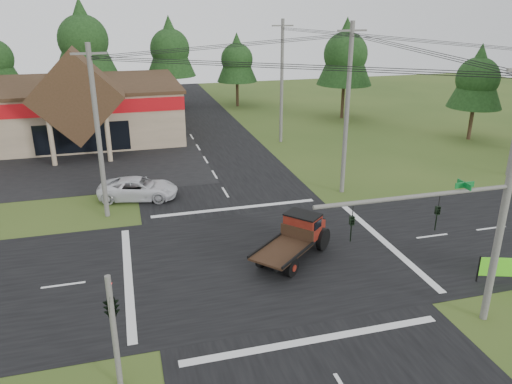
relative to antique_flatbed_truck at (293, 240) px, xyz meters
name	(u,v)px	position (x,y,z in m)	size (l,w,h in m)	color
ground	(265,259)	(-1.35, 0.40, -1.11)	(120.00, 120.00, 0.00)	#344D1B
road_ns	(265,258)	(-1.35, 0.40, -1.10)	(12.00, 120.00, 0.02)	black
road_ew	(265,258)	(-1.35, 0.40, -1.10)	(120.00, 12.00, 0.02)	black
parking_apron	(30,170)	(-15.35, 19.40, -1.10)	(28.00, 14.00, 0.02)	black
cvs_building	(22,111)	(-17.06, 29.97, 1.67)	(30.40, 18.20, 9.19)	gray
traffic_signal_mast	(465,228)	(4.46, -7.10, 3.31)	(8.12, 0.24, 7.00)	#595651
traffic_signal_corner	(110,296)	(-8.85, -6.93, 2.41)	(0.53, 2.48, 4.40)	#595651
utility_pole_nr	(507,195)	(6.15, -7.10, 4.53)	(2.00, 0.30, 11.00)	#595651
utility_pole_nw	(98,132)	(-9.35, 8.40, 4.28)	(2.00, 0.30, 10.50)	#595651
utility_pole_ne	(347,109)	(6.65, 8.40, 4.78)	(2.00, 0.30, 11.50)	#595651
utility_pole_n	(282,81)	(6.65, 22.40, 4.63)	(2.00, 0.30, 11.20)	#595651
tree_row_c	(83,37)	(-11.35, 41.40, 7.61)	(7.28, 7.28, 13.13)	#332316
tree_row_d	(170,47)	(-1.35, 42.40, 6.27)	(6.16, 6.16, 11.11)	#332316
tree_row_e	(237,58)	(6.65, 40.40, 4.92)	(5.04, 5.04, 9.09)	#332316
tree_side_ne	(346,52)	(16.65, 30.40, 6.27)	(6.16, 6.16, 11.11)	#332316
tree_side_e_near	(478,77)	(24.65, 18.40, 4.92)	(5.04, 5.04, 9.09)	#332316
antique_flatbed_truck	(293,240)	(0.00, 0.00, 0.00)	(2.03, 5.31, 2.22)	#5D120D
white_pickup	(138,188)	(-7.28, 10.87, -0.38)	(2.43, 5.28, 1.47)	silver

